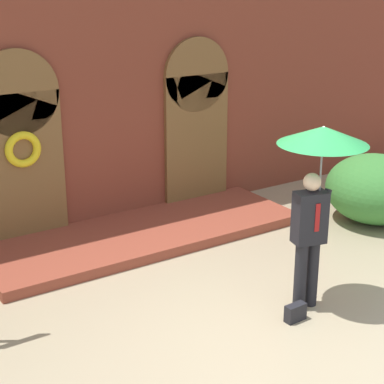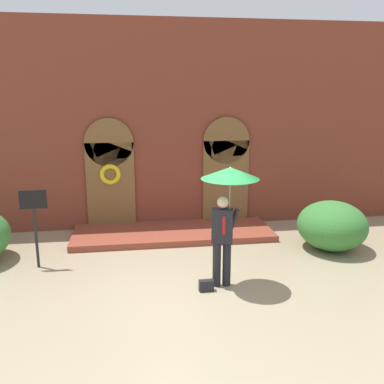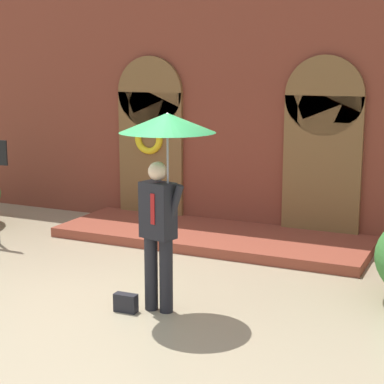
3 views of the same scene
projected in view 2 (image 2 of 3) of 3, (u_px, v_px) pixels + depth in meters
ground_plane at (189, 286)px, 8.38m from camera, size 80.00×80.00×0.00m
building_facade at (168, 130)px, 11.76m from camera, size 14.00×2.30×5.60m
person_with_umbrella at (228, 191)px, 8.01m from camera, size 1.10×1.10×2.36m
handbag at (206, 286)px, 8.17m from camera, size 0.28×0.13×0.22m
sign_post at (34, 216)px, 9.04m from camera, size 0.56×0.06×1.72m
shrub_right at (332, 225)px, 10.27m from camera, size 1.64×1.72×1.17m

